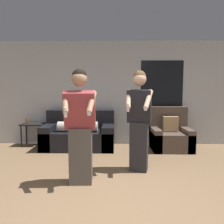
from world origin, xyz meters
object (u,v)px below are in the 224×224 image
Objects in this scene: armchair at (170,136)px; person_right at (139,120)px; side_table at (33,127)px; couch at (79,135)px; person_left at (80,127)px.

armchair is 0.57× the size of person_right.
side_table is at bearing 145.87° from person_right.
couch is 2.18m from person_left.
person_left is 0.99× the size of person_right.
armchair is 1.40× the size of side_table.
armchair reaches higher than couch.
couch is at bearing 100.19° from person_left.
couch is 1.70× the size of armchair.
armchair is 2.81m from person_left.
person_left is (-1.87, -2.02, 0.56)m from armchair.
person_right reaches higher than side_table.
side_table is 0.42× the size of person_left.
side_table is 2.83m from person_left.
person_right is (0.95, 0.56, 0.03)m from person_left.
person_left is at bearing -132.89° from armchair.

